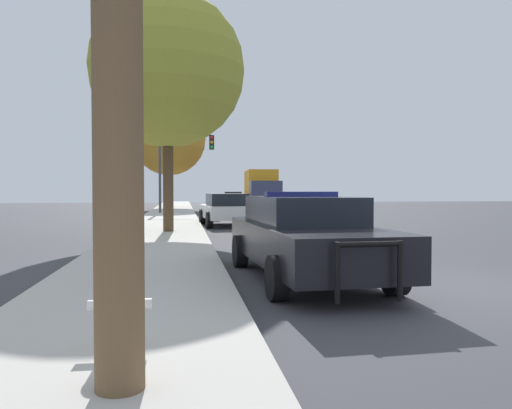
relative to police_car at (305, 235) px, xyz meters
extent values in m
plane|color=#3D3D42|center=(2.24, -1.24, -0.77)|extent=(110.00, 110.00, 0.00)
cube|color=#BCB7AD|center=(-2.86, -1.24, -0.70)|extent=(3.00, 110.00, 0.13)
cube|color=black|center=(0.00, -0.06, -0.12)|extent=(2.10, 5.17, 0.64)
cube|color=black|center=(-0.01, 0.20, 0.44)|extent=(1.72, 2.72, 0.48)
cylinder|color=black|center=(0.99, -1.58, -0.44)|extent=(0.27, 0.66, 0.65)
cylinder|color=black|center=(-0.81, -1.68, -0.44)|extent=(0.27, 0.66, 0.65)
cylinder|color=black|center=(0.82, 1.56, -0.44)|extent=(0.27, 0.66, 0.65)
cylinder|color=black|center=(-0.98, 1.47, -0.44)|extent=(0.27, 0.66, 0.65)
cylinder|color=black|center=(0.56, -2.69, -0.21)|extent=(0.07, 0.07, 0.76)
cylinder|color=black|center=(-0.27, -2.74, -0.21)|extent=(0.07, 0.07, 0.76)
cylinder|color=black|center=(0.14, -2.72, 0.14)|extent=(0.88, 0.12, 0.07)
cube|color=navy|center=(-0.01, 0.20, 0.73)|extent=(1.33, 0.27, 0.09)
cube|color=navy|center=(0.93, -0.01, -0.09)|extent=(0.20, 3.66, 0.18)
cylinder|color=white|center=(-2.72, -3.83, -0.32)|extent=(0.24, 0.24, 0.63)
sphere|color=white|center=(-2.72, -3.83, 0.02)|extent=(0.25, 0.25, 0.25)
cylinder|color=white|center=(-2.92, -3.83, -0.26)|extent=(0.17, 0.10, 0.10)
cylinder|color=white|center=(-2.51, -3.83, -0.26)|extent=(0.17, 0.10, 0.10)
cylinder|color=#424247|center=(-3.53, 23.12, 1.88)|extent=(0.16, 0.16, 5.04)
cylinder|color=#424247|center=(-1.91, 23.12, 4.25)|extent=(3.23, 0.11, 0.11)
cube|color=black|center=(-0.29, 23.12, 3.80)|extent=(0.30, 0.24, 0.90)
sphere|color=red|center=(-0.29, 22.99, 4.10)|extent=(0.20, 0.20, 0.20)
sphere|color=orange|center=(-0.29, 22.99, 3.80)|extent=(0.20, 0.20, 0.20)
sphere|color=green|center=(-0.29, 22.99, 3.50)|extent=(0.20, 0.20, 0.20)
cube|color=silver|center=(3.90, 22.98, -0.11)|extent=(2.03, 4.73, 0.60)
cube|color=black|center=(3.92, 23.21, 0.39)|extent=(1.63, 2.50, 0.39)
cylinder|color=black|center=(4.61, 21.49, -0.41)|extent=(0.29, 0.73, 0.71)
cylinder|color=black|center=(2.97, 21.62, -0.41)|extent=(0.29, 0.73, 0.71)
cylinder|color=black|center=(4.83, 24.35, -0.41)|extent=(0.29, 0.73, 0.71)
cylinder|color=black|center=(3.18, 24.47, -0.41)|extent=(0.29, 0.73, 0.71)
cube|color=silver|center=(2.63, 38.98, -0.09)|extent=(2.03, 4.18, 0.66)
cube|color=black|center=(2.62, 38.78, 0.43)|extent=(1.67, 2.21, 0.37)
cylinder|color=black|center=(1.80, 40.30, -0.42)|extent=(0.28, 0.70, 0.69)
cylinder|color=black|center=(3.58, 40.20, -0.42)|extent=(0.28, 0.70, 0.69)
cylinder|color=black|center=(1.67, 37.77, -0.42)|extent=(0.28, 0.70, 0.69)
cylinder|color=black|center=(3.45, 37.67, -0.42)|extent=(0.28, 0.70, 0.69)
cube|color=silver|center=(-0.26, 13.03, -0.15)|extent=(2.13, 4.25, 0.55)
cube|color=black|center=(-0.24, 12.83, 0.38)|extent=(1.73, 2.26, 0.51)
cylinder|color=black|center=(-1.25, 14.24, -0.43)|extent=(0.29, 0.70, 0.68)
cylinder|color=black|center=(0.54, 14.37, -0.43)|extent=(0.29, 0.70, 0.68)
cylinder|color=black|center=(-1.06, 11.69, -0.43)|extent=(0.29, 0.70, 0.68)
cylinder|color=black|center=(0.73, 11.82, -0.43)|extent=(0.29, 0.70, 0.68)
cube|color=#333856|center=(4.38, 30.39, 0.61)|extent=(2.54, 2.32, 1.78)
cube|color=orange|center=(4.59, 34.30, 1.10)|extent=(2.72, 5.75, 2.75)
cylinder|color=black|center=(5.58, 30.55, -0.28)|extent=(0.33, 0.99, 0.98)
cylinder|color=black|center=(3.20, 30.68, -0.28)|extent=(0.33, 0.99, 0.98)
cylinder|color=black|center=(5.83, 35.29, -0.28)|extent=(0.33, 0.99, 0.98)
cylinder|color=black|center=(3.45, 35.42, -0.28)|extent=(0.33, 0.99, 0.98)
cylinder|color=brown|center=(-3.21, 33.08, 1.35)|extent=(0.36, 0.36, 3.97)
sphere|color=#B77F28|center=(-3.21, 33.08, 4.97)|extent=(5.97, 5.97, 5.97)
cylinder|color=#4C3823|center=(-2.63, 8.96, 1.42)|extent=(0.36, 0.36, 4.11)
sphere|color=#999933|center=(-2.63, 8.96, 4.94)|extent=(5.31, 5.31, 5.31)
camera|label=1|loc=(-2.14, -8.58, 0.81)|focal=35.00mm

